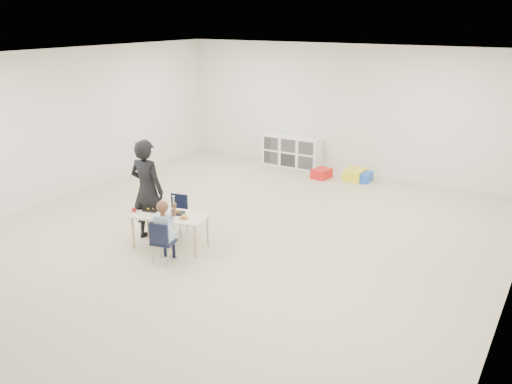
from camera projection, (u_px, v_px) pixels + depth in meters
The scene contains 16 objects.
room at pixel (232, 152), 8.19m from camera, with size 9.00×9.02×2.80m.
table at pixel (171, 230), 8.22m from camera, with size 1.25×0.82×0.53m.
chair_near at pixel (164, 241), 7.70m from camera, with size 0.31×0.29×0.63m, color black, non-canonical shape.
chair_far at pixel (176, 215), 8.70m from camera, with size 0.31×0.29×0.63m, color black, non-canonical shape.
child at pixel (163, 230), 7.64m from camera, with size 0.42×0.42×1.00m, color #BCDBFF, non-canonical shape.
lunch_tray_near at pixel (177, 213), 8.16m from camera, with size 0.22×0.16×0.03m, color black.
lunch_tray_far at pixel (151, 210), 8.29m from camera, with size 0.22×0.16×0.03m, color black.
milk_carton at pixel (168, 215), 7.99m from camera, with size 0.07×0.07×0.10m, color white.
bread_roll at pixel (184, 216), 7.96m from camera, with size 0.09×0.09×0.07m, color #B38149.
apple_near at pixel (165, 209), 8.24m from camera, with size 0.07×0.07×0.07m, color maroon.
apple_far at pixel (134, 210), 8.22m from camera, with size 0.07×0.07×0.07m, color maroon.
cubby_shelf at pixel (292, 151), 12.59m from camera, with size 1.40×0.40×0.70m, color white.
adult at pixel (147, 190), 8.36m from camera, with size 0.59×0.38×1.61m, color black.
bin_red at pixel (321, 173), 11.74m from camera, with size 0.32×0.42×0.20m, color red.
bin_yellow at pixel (355, 175), 11.59m from camera, with size 0.37×0.48×0.23m, color yellow.
bin_blue at pixel (363, 177), 11.50m from camera, with size 0.32×0.41×0.20m, color blue.
Camera 1 is at (4.45, -6.62, 3.40)m, focal length 38.00 mm.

